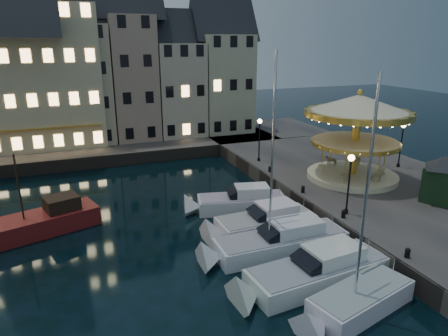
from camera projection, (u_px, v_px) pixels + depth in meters
name	position (u px, v px, depth m)	size (l,w,h in m)	color
ground	(256.00, 257.00, 24.21)	(160.00, 160.00, 0.00)	black
quay_east	(374.00, 186.00, 34.19)	(16.00, 56.00, 1.30)	#474442
quay_north	(89.00, 149.00, 46.10)	(44.00, 12.00, 1.30)	#474442
quaywall_e	(292.00, 199.00, 31.42)	(0.15, 44.00, 1.30)	#47423A
quaywall_n	(113.00, 161.00, 41.47)	(48.00, 0.15, 1.30)	#47423A
streetlamp_b	(350.00, 176.00, 26.37)	(0.44, 0.44, 4.17)	black
streetlamp_c	(259.00, 134.00, 38.36)	(0.44, 0.44, 4.17)	black
streetlamp_d	(402.00, 139.00, 36.50)	(0.44, 0.44, 4.17)	black
bollard_a	(408.00, 252.00, 21.57)	(0.30, 0.30, 0.57)	black
bollard_b	(344.00, 213.00, 26.45)	(0.30, 0.30, 0.57)	black
bollard_c	(303.00, 189.00, 30.89)	(0.30, 0.30, 0.57)	black
bollard_d	(270.00, 169.00, 35.78)	(0.30, 0.30, 0.57)	black
townhouse_nb	(22.00, 82.00, 43.48)	(6.16, 8.00, 13.80)	slate
townhouse_nc	(80.00, 76.00, 45.42)	(6.82, 8.00, 14.80)	tan
townhouse_nd	(131.00, 70.00, 47.26)	(5.50, 8.00, 15.80)	gray
townhouse_ne	(176.00, 81.00, 49.60)	(6.16, 8.00, 12.80)	#ADA48C
townhouse_nf	(222.00, 76.00, 51.55)	(6.82, 8.00, 13.80)	#A6A888
hotel_corner	(21.00, 68.00, 43.04)	(17.60, 9.00, 16.80)	#C2BC92
motorboat_a	(353.00, 304.00, 19.02)	(6.73, 3.56, 11.10)	silver
motorboat_b	(312.00, 273.00, 21.36)	(9.06, 3.33, 2.15)	silver
motorboat_c	(275.00, 243.00, 24.53)	(9.36, 2.50, 12.48)	silver
motorboat_d	(260.00, 223.00, 27.21)	(7.80, 2.76, 2.15)	silver
motorboat_e	(236.00, 202.00, 30.76)	(7.80, 3.81, 2.15)	silver
red_fishing_boat	(44.00, 222.00, 27.31)	(7.85, 4.65, 5.93)	maroon
carousel	(357.00, 121.00, 32.69)	(8.64, 8.64, 7.56)	beige
ticket_kiosk	(444.00, 171.00, 28.43)	(3.41, 3.41, 3.99)	black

